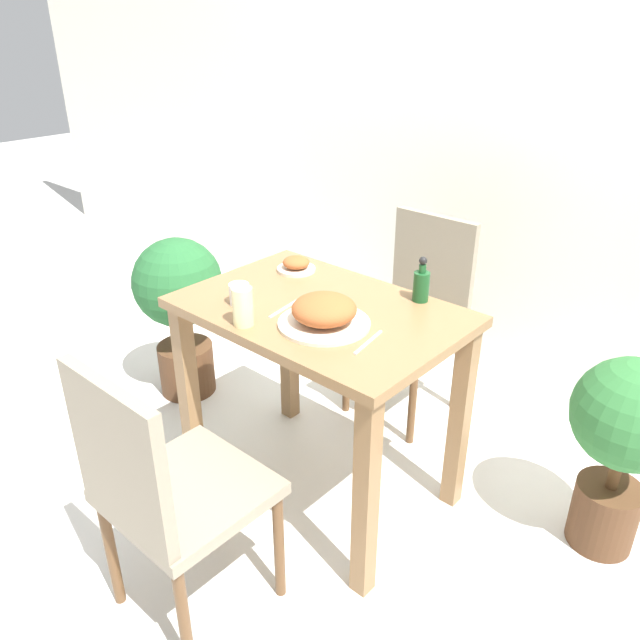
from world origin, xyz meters
TOP-DOWN VIEW (x-y plane):
  - ground_plane at (0.00, 0.00)m, footprint 16.00×16.00m
  - wall_back at (0.00, 1.28)m, footprint 8.00×0.05m
  - dining_table at (0.00, 0.00)m, footprint 0.95×0.64m
  - chair_near at (0.06, -0.72)m, footprint 0.42×0.42m
  - chair_far at (-0.07, 0.73)m, footprint 0.42×0.42m
  - food_plate at (0.10, -0.09)m, footprint 0.30×0.30m
  - side_plate at (-0.29, 0.18)m, footprint 0.15×0.15m
  - drink_cup at (-0.22, -0.17)m, footprint 0.07×0.07m
  - juice_glass at (-0.09, -0.26)m, footprint 0.07×0.07m
  - sauce_bottle at (0.22, 0.27)m, footprint 0.06×0.06m
  - fork_utensil at (-0.08, -0.09)m, footprint 0.03×0.17m
  - spoon_utensil at (0.28, -0.09)m, footprint 0.04×0.17m
  - potted_plant_left at (-0.94, 0.09)m, footprint 0.41×0.41m
  - potted_plant_right at (0.92, 0.44)m, footprint 0.37×0.37m

SIDE VIEW (x-z plane):
  - ground_plane at x=0.00m, z-range 0.00..0.00m
  - potted_plant_right at x=0.92m, z-range 0.10..0.82m
  - potted_plant_left at x=-0.94m, z-range 0.09..0.87m
  - chair_near at x=0.06m, z-range 0.06..0.95m
  - chair_far at x=-0.07m, z-range 0.06..0.95m
  - dining_table at x=0.00m, z-range 0.24..1.02m
  - fork_utensil at x=-0.08m, z-range 0.78..0.78m
  - spoon_utensil at x=0.28m, z-range 0.78..0.78m
  - side_plate at x=-0.29m, z-range 0.78..0.83m
  - drink_cup at x=-0.22m, z-range 0.78..0.85m
  - food_plate at x=0.10m, z-range 0.77..0.88m
  - sauce_bottle at x=0.22m, z-range 0.76..0.92m
  - juice_glass at x=-0.09m, z-range 0.78..0.91m
  - wall_back at x=0.00m, z-range 0.00..2.60m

